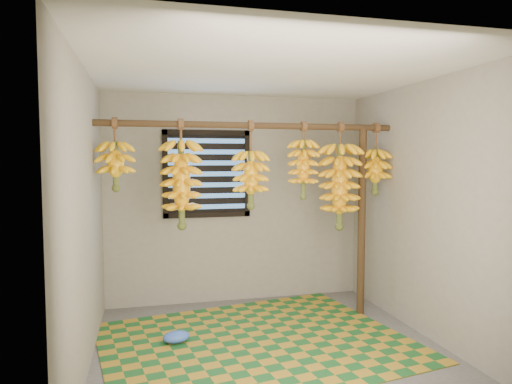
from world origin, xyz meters
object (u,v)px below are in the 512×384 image
object	(u,v)px
woven_mat	(256,342)
banana_bunch_e	(340,187)
banana_bunch_b	(181,184)
support_post	(362,222)
banana_bunch_f	(375,172)
banana_bunch_a	(116,166)
banana_bunch_c	(251,179)
plastic_bag	(176,337)
banana_bunch_d	(303,169)

from	to	relation	value
woven_mat	banana_bunch_e	distance (m)	1.79
banana_bunch_b	banana_bunch_e	xyz separation A→B (m)	(1.64, -0.00, -0.04)
support_post	woven_mat	bearing A→B (deg)	-158.66
banana_bunch_f	banana_bunch_a	bearing A→B (deg)	180.00
banana_bunch_b	banana_bunch_c	world-z (taller)	same
plastic_bag	banana_bunch_f	bearing A→B (deg)	9.14
banana_bunch_f	support_post	bearing A→B (deg)	180.00
banana_bunch_c	banana_bunch_f	distance (m)	1.37
support_post	woven_mat	world-z (taller)	support_post
woven_mat	banana_bunch_b	xyz separation A→B (m)	(-0.62, 0.50, 1.42)
banana_bunch_c	banana_bunch_a	bearing A→B (deg)	180.00
plastic_bag	banana_bunch_d	world-z (taller)	banana_bunch_d
support_post	banana_bunch_f	distance (m)	0.56
plastic_bag	banana_bunch_a	bearing A→B (deg)	146.14
banana_bunch_e	plastic_bag	bearing A→B (deg)	-168.76
plastic_bag	banana_bunch_e	distance (m)	2.20
banana_bunch_a	banana_bunch_d	bearing A→B (deg)	-0.00
banana_bunch_e	banana_bunch_c	bearing A→B (deg)	180.00
banana_bunch_e	banana_bunch_b	bearing A→B (deg)	180.00
support_post	plastic_bag	xyz separation A→B (m)	(-1.99, -0.34, -0.94)
banana_bunch_a	banana_bunch_f	world-z (taller)	same
banana_bunch_b	banana_bunch_c	size ratio (longest dim) A/B	1.20
support_post	banana_bunch_a	distance (m)	2.58
banana_bunch_b	banana_bunch_d	distance (m)	1.25
banana_bunch_a	banana_bunch_c	world-z (taller)	same
banana_bunch_f	banana_bunch_e	bearing A→B (deg)	-180.00
banana_bunch_a	banana_bunch_d	world-z (taller)	same
banana_bunch_c	banana_bunch_d	world-z (taller)	same
banana_bunch_b	banana_bunch_a	bearing A→B (deg)	180.00
woven_mat	plastic_bag	size ratio (longest dim) A/B	10.65
support_post	banana_bunch_d	bearing A→B (deg)	-180.00
plastic_bag	banana_bunch_e	world-z (taller)	banana_bunch_e
plastic_bag	banana_bunch_d	bearing A→B (deg)	14.54
support_post	banana_bunch_f	bearing A→B (deg)	0.00
banana_bunch_d	plastic_bag	bearing A→B (deg)	-165.46
plastic_bag	banana_bunch_b	world-z (taller)	banana_bunch_b
banana_bunch_a	banana_bunch_c	size ratio (longest dim) A/B	0.77
banana_bunch_e	banana_bunch_f	xyz separation A→B (m)	(0.41, 0.00, 0.16)
banana_bunch_a	banana_bunch_f	bearing A→B (deg)	0.00
support_post	plastic_bag	world-z (taller)	support_post
banana_bunch_b	banana_bunch_f	xyz separation A→B (m)	(2.05, 0.00, 0.11)
support_post	banana_bunch_e	world-z (taller)	banana_bunch_e
banana_bunch_c	banana_bunch_e	xyz separation A→B (m)	(0.96, -0.00, -0.09)
banana_bunch_a	banana_bunch_e	size ratio (longest dim) A/B	0.60
banana_bunch_b	banana_bunch_d	xyz separation A→B (m)	(1.24, -0.00, 0.14)
woven_mat	banana_bunch_e	xyz separation A→B (m)	(1.03, 0.50, 1.37)
support_post	banana_bunch_e	size ratio (longest dim) A/B	1.80
woven_mat	banana_bunch_f	world-z (taller)	banana_bunch_f
banana_bunch_c	banana_bunch_f	bearing A→B (deg)	0.00
banana_bunch_d	banana_bunch_f	bearing A→B (deg)	0.00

